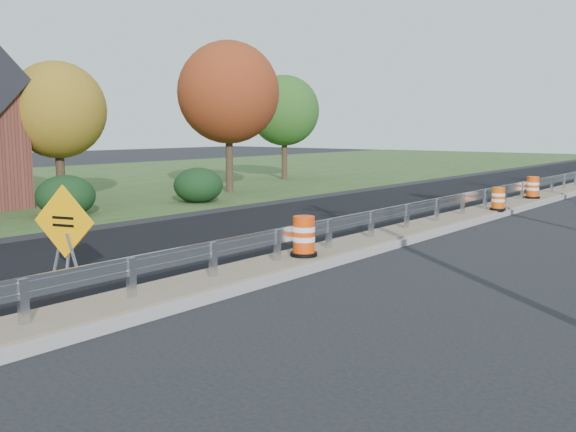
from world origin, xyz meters
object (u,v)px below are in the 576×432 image
Objects in this scene: caution_sign at (66,260)px; barrel_median_mid at (498,199)px; barrel_median_near at (304,237)px; barrel_median_far at (533,188)px.

caution_sign reaches higher than barrel_median_mid.
caution_sign is at bearing -120.64° from barrel_median_near.
barrel_median_mid is at bearing -86.01° from barrel_median_far.
barrel_median_far is (-0.33, 4.78, 0.04)m from barrel_median_mid.
barrel_median_far reaches higher than barrel_median_mid.
barrel_median_near reaches higher than barrel_median_far.
barrel_median_mid is 0.90× the size of barrel_median_far.
barrel_median_mid is 4.80m from barrel_median_far.
barrel_median_near reaches higher than barrel_median_mid.
barrel_median_mid is (3.06, 15.52, 0.11)m from caution_sign.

